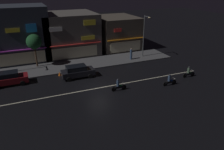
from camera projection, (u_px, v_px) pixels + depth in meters
name	position (u px, v px, depth m)	size (l,w,h in m)	color
ground_plane	(99.00, 88.00, 26.15)	(140.00, 140.00, 0.00)	black
lane_divider_stripe	(99.00, 88.00, 26.15)	(28.66, 0.16, 0.01)	beige
sidewalk_far	(80.00, 64.00, 33.51)	(30.17, 5.10, 0.14)	#4C4C4F
storefront_left_block	(12.00, 34.00, 33.83)	(10.89, 7.24, 8.53)	#2D333D
storefront_center_block	(116.00, 32.00, 41.38)	(7.25, 8.69, 5.91)	#4C443A
storefront_right_block	(68.00, 33.00, 38.07)	(9.25, 8.96, 6.99)	#56514C
streetlamp_mid	(145.00, 33.00, 35.30)	(0.44, 1.64, 6.78)	#47494C
pedestrian_on_sidewalk	(131.00, 54.00, 35.25)	(0.38, 0.38, 1.83)	#334766
street_tree	(34.00, 42.00, 31.12)	(2.17, 2.17, 4.84)	#473323
parked_car_near_kerb	(77.00, 71.00, 28.74)	(4.30, 1.98, 1.67)	black
parked_car_trailing	(9.00, 78.00, 26.67)	(4.30, 1.98, 1.67)	maroon
motorcycle_lead	(170.00, 81.00, 26.60)	(1.90, 0.60, 1.52)	black
motorcycle_following	(189.00, 73.00, 28.98)	(1.90, 0.60, 1.52)	black
motorcycle_opposite_lane	(119.00, 86.00, 25.31)	(1.90, 0.60, 1.52)	black
traffic_cone	(60.00, 74.00, 29.57)	(0.36, 0.36, 0.55)	orange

